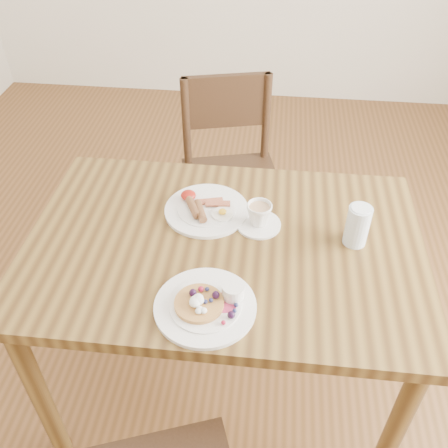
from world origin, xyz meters
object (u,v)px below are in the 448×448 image
(water_glass, at_px, (357,226))
(pancake_plate, at_px, (207,304))
(chair_far, at_px, (230,170))
(breakfast_plate, at_px, (205,209))
(dining_table, at_px, (224,265))
(teacup_saucer, at_px, (259,217))

(water_glass, bearing_deg, pancake_plate, -143.47)
(water_glass, bearing_deg, chair_far, 122.17)
(pancake_plate, bearing_deg, breakfast_plate, 98.85)
(dining_table, xyz_separation_m, pancake_plate, (-0.02, -0.26, 0.11))
(pancake_plate, xyz_separation_m, water_glass, (0.40, 0.30, 0.05))
(dining_table, distance_m, breakfast_plate, 0.19)
(breakfast_plate, bearing_deg, dining_table, -60.56)
(pancake_plate, relative_size, water_glass, 2.09)
(dining_table, bearing_deg, water_glass, 6.20)
(dining_table, bearing_deg, teacup_saucer, 41.30)
(dining_table, relative_size, teacup_saucer, 8.57)
(water_glass, bearing_deg, breakfast_plate, 168.73)
(pancake_plate, bearing_deg, water_glass, 36.53)
(breakfast_plate, bearing_deg, pancake_plate, -81.15)
(pancake_plate, xyz_separation_m, breakfast_plate, (-0.06, 0.39, -0.00))
(pancake_plate, distance_m, breakfast_plate, 0.40)
(teacup_saucer, relative_size, water_glass, 1.08)
(pancake_plate, xyz_separation_m, teacup_saucer, (0.11, 0.34, 0.02))
(pancake_plate, height_order, breakfast_plate, pancake_plate)
(teacup_saucer, bearing_deg, breakfast_plate, 164.60)
(chair_far, bearing_deg, breakfast_plate, 74.09)
(chair_far, height_order, water_glass, same)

